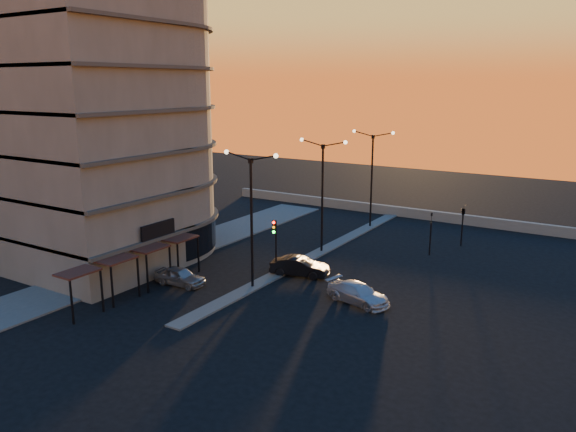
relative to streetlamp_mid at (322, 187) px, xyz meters
The scene contains 14 objects.
ground 11.46m from the streetlamp_mid, 90.00° to the right, with size 120.00×120.00×0.00m, color black.
sidewalk_west 13.30m from the streetlamp_mid, 150.26° to the right, with size 5.00×40.00×0.12m, color #4D4D4B.
median 5.53m from the streetlamp_mid, 90.00° to the left, with size 1.20×36.00×0.12m, color #4D4D4B.
parapet 16.91m from the streetlamp_mid, 82.87° to the left, with size 44.00×0.50×1.00m, color slate.
building 18.31m from the streetlamp_mid, 144.54° to the right, with size 14.35×17.08×25.00m.
streetlamp_near 10.00m from the streetlamp_mid, 90.00° to the right, with size 4.32×0.32×9.51m.
streetlamp_mid is the anchor object (origin of this frame).
streetlamp_far 10.00m from the streetlamp_mid, 90.00° to the left, with size 4.32×0.32×9.51m.
traffic_light_main 7.62m from the streetlamp_mid, 90.00° to the right, with size 0.28×0.44×4.25m.
signal_east_a 9.67m from the streetlamp_mid, 26.57° to the left, with size 0.13×0.16×3.60m.
signal_east_b 12.67m from the streetlamp_mid, 40.10° to the left, with size 0.42×1.99×3.60m.
car_hatchback 14.03m from the streetlamp_mid, 110.80° to the right, with size 1.52×3.77×1.29m, color #93969A.
car_sedan 7.98m from the streetlamp_mid, 76.25° to the right, with size 1.50×4.29×1.41m, color black.
car_wagon 12.41m from the streetlamp_mid, 49.38° to the right, with size 1.80×4.43×1.29m, color silver.
Camera 1 is at (21.66, -29.96, 13.88)m, focal length 35.00 mm.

